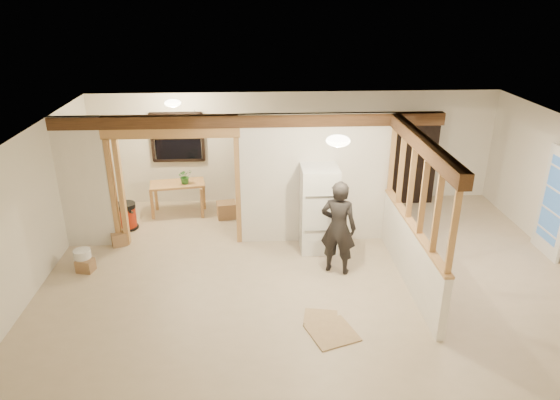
{
  "coord_description": "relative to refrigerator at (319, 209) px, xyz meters",
  "views": [
    {
      "loc": [
        -0.93,
        -7.5,
        4.51
      ],
      "look_at": [
        -0.5,
        0.4,
        1.18
      ],
      "focal_mm": 32.0,
      "sensor_mm": 36.0,
      "label": 1
    }
  ],
  "objects": [
    {
      "name": "floor",
      "position": [
        -0.23,
        -0.82,
        -0.81
      ],
      "size": [
        9.0,
        6.5,
        0.01
      ],
      "primitive_type": "cube",
      "color": "#C5AF92",
      "rests_on": "ground"
    },
    {
      "name": "ceiling",
      "position": [
        -0.23,
        -0.82,
        1.69
      ],
      "size": [
        9.0,
        6.5,
        0.01
      ],
      "primitive_type": "cube",
      "color": "white"
    },
    {
      "name": "wall_back",
      "position": [
        -0.23,
        2.43,
        0.44
      ],
      "size": [
        9.0,
        0.01,
        2.5
      ],
      "primitive_type": "cube",
      "color": "silver",
      "rests_on": "floor"
    },
    {
      "name": "wall_front",
      "position": [
        -0.23,
        -4.07,
        0.44
      ],
      "size": [
        9.0,
        0.01,
        2.5
      ],
      "primitive_type": "cube",
      "color": "silver",
      "rests_on": "floor"
    },
    {
      "name": "wall_left",
      "position": [
        -4.73,
        -0.82,
        0.44
      ],
      "size": [
        0.01,
        6.5,
        2.5
      ],
      "primitive_type": "cube",
      "color": "silver",
      "rests_on": "floor"
    },
    {
      "name": "partition_left_stub",
      "position": [
        -4.28,
        0.38,
        0.44
      ],
      "size": [
        0.9,
        0.12,
        2.5
      ],
      "primitive_type": "cube",
      "color": "white",
      "rests_on": "floor"
    },
    {
      "name": "partition_center",
      "position": [
        -0.03,
        0.38,
        0.44
      ],
      "size": [
        2.8,
        0.12,
        2.5
      ],
      "primitive_type": "cube",
      "color": "white",
      "rests_on": "floor"
    },
    {
      "name": "doorway_frame",
      "position": [
        -2.63,
        0.38,
        0.29
      ],
      "size": [
        2.46,
        0.14,
        2.2
      ],
      "primitive_type": "cube",
      "color": "tan",
      "rests_on": "floor"
    },
    {
      "name": "header_beam_back",
      "position": [
        -1.23,
        0.38,
        1.57
      ],
      "size": [
        7.0,
        0.18,
        0.22
      ],
      "primitive_type": "cube",
      "color": "#50321B",
      "rests_on": "ceiling"
    },
    {
      "name": "header_beam_right",
      "position": [
        1.37,
        -1.22,
        1.57
      ],
      "size": [
        0.18,
        3.3,
        0.22
      ],
      "primitive_type": "cube",
      "color": "#50321B",
      "rests_on": "ceiling"
    },
    {
      "name": "pony_wall",
      "position": [
        1.37,
        -1.22,
        -0.31
      ],
      "size": [
        0.12,
        3.2,
        1.0
      ],
      "primitive_type": "cube",
      "color": "white",
      "rests_on": "floor"
    },
    {
      "name": "stud_partition",
      "position": [
        1.37,
        -1.22,
        0.85
      ],
      "size": [
        0.14,
        3.2,
        1.32
      ],
      "primitive_type": "cube",
      "color": "tan",
      "rests_on": "pony_wall"
    },
    {
      "name": "window_back",
      "position": [
        -2.83,
        2.35,
        0.74
      ],
      "size": [
        1.12,
        0.1,
        1.1
      ],
      "primitive_type": "cube",
      "color": "black",
      "rests_on": "wall_back"
    },
    {
      "name": "french_door",
      "position": [
        4.19,
        -0.42,
        0.19
      ],
      "size": [
        0.12,
        0.86,
        2.0
      ],
      "primitive_type": "cube",
      "color": "white",
      "rests_on": "floor"
    },
    {
      "name": "ceiling_dome_main",
      "position": [
        0.07,
        -1.32,
        1.67
      ],
      "size": [
        0.36,
        0.36,
        0.16
      ],
      "primitive_type": "ellipsoid",
      "color": "#FFEABF",
      "rests_on": "ceiling"
    },
    {
      "name": "ceiling_dome_util",
      "position": [
        -2.73,
        1.48,
        1.67
      ],
      "size": [
        0.32,
        0.32,
        0.14
      ],
      "primitive_type": "ellipsoid",
      "color": "#FFEABF",
      "rests_on": "ceiling"
    },
    {
      "name": "hanging_bulb",
      "position": [
        -2.23,
        0.78,
        1.37
      ],
      "size": [
        0.07,
        0.07,
        0.07
      ],
      "primitive_type": "ellipsoid",
      "color": "#FFD88C",
      "rests_on": "ceiling"
    },
    {
      "name": "refrigerator",
      "position": [
        0.0,
        0.0,
        0.0
      ],
      "size": [
        0.66,
        0.65,
        1.61
      ],
      "primitive_type": "cube",
      "color": "white",
      "rests_on": "floor"
    },
    {
      "name": "woman",
      "position": [
        0.22,
        -0.85,
        0.03
      ],
      "size": [
        0.71,
        0.6,
        1.67
      ],
      "primitive_type": "imported",
      "rotation": [
        0.0,
        0.0,
        2.75
      ],
      "color": "black",
      "rests_on": "floor"
    },
    {
      "name": "work_table",
      "position": [
        -2.82,
        1.73,
        -0.45
      ],
      "size": [
        1.22,
        0.74,
        0.72
      ],
      "primitive_type": "cube",
      "rotation": [
        0.0,
        0.0,
        0.16
      ],
      "color": "tan",
      "rests_on": "floor"
    },
    {
      "name": "potted_plant",
      "position": [
        -2.64,
        1.7,
        0.07
      ],
      "size": [
        0.36,
        0.34,
        0.32
      ],
      "primitive_type": "imported",
      "rotation": [
        0.0,
        0.0,
        0.35
      ],
      "color": "#326224",
      "rests_on": "work_table"
    },
    {
      "name": "shop_vac",
      "position": [
        -3.78,
        1.05,
        -0.53
      ],
      "size": [
        0.46,
        0.46,
        0.56
      ],
      "primitive_type": "cylinder",
      "rotation": [
        0.0,
        0.0,
        -0.06
      ],
      "color": "#9F200A",
      "rests_on": "floor"
    },
    {
      "name": "bookshelf",
      "position": [
        2.4,
        2.2,
        0.17
      ],
      "size": [
        0.98,
        0.33,
        1.96
      ],
      "primitive_type": "cube",
      "color": "black",
      "rests_on": "floor"
    },
    {
      "name": "bucket",
      "position": [
        -4.18,
        -0.55,
        -0.62
      ],
      "size": [
        0.35,
        0.35,
        0.37
      ],
      "primitive_type": "cylinder",
      "rotation": [
        0.0,
        0.0,
        -0.2
      ],
      "color": "silver",
      "rests_on": "floor"
    },
    {
      "name": "box_util_a",
      "position": [
        -1.78,
        1.49,
        -0.64
      ],
      "size": [
        0.45,
        0.41,
        0.34
      ],
      "primitive_type": "cube",
      "rotation": [
        0.0,
        0.0,
        0.17
      ],
      "color": "#956E48",
      "rests_on": "floor"
    },
    {
      "name": "box_util_b",
      "position": [
        -3.79,
        0.35,
        -0.68
      ],
      "size": [
        0.36,
        0.36,
        0.26
      ],
      "primitive_type": "cube",
      "rotation": [
        0.0,
        0.0,
        0.41
      ],
      "color": "#956E48",
      "rests_on": "floor"
    },
    {
      "name": "box_front",
      "position": [
        -4.13,
        -0.63,
        -0.7
      ],
      "size": [
        0.32,
        0.28,
        0.22
      ],
      "primitive_type": "cube",
      "rotation": [
        0.0,
        0.0,
        -0.23
      ],
      "color": "#956E48",
      "rests_on": "floor"
    },
    {
      "name": "floor_panel_near",
      "position": [
        -0.11,
        -2.56,
        -0.8
      ],
      "size": [
        0.8,
        0.8,
        0.02
      ],
      "primitive_type": "cube",
      "rotation": [
        0.0,
        0.0,
        0.34
      ],
      "color": "tan",
      "rests_on": "floor"
    },
    {
      "name": "floor_panel_far",
      "position": [
        -0.22,
        -2.18,
        -0.8
      ],
      "size": [
        0.56,
        0.48,
        0.02
      ],
      "primitive_type": "cube",
      "rotation": [
        0.0,
        0.0,
        -0.18
      ],
      "color": "tan",
      "rests_on": "floor"
    }
  ]
}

